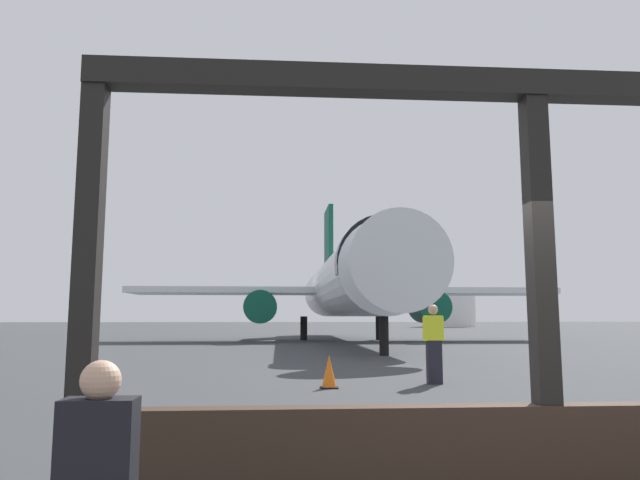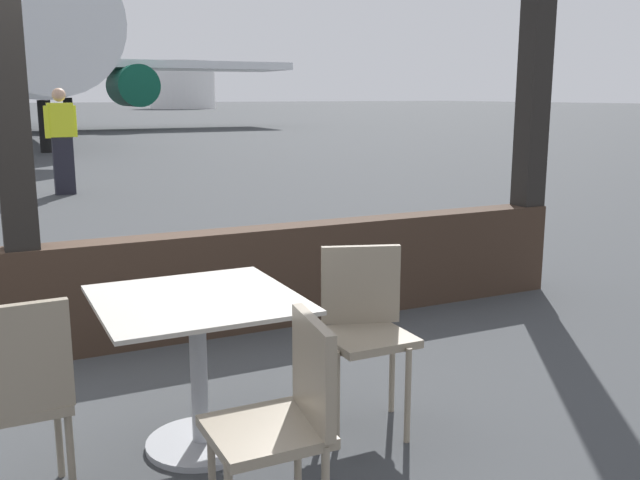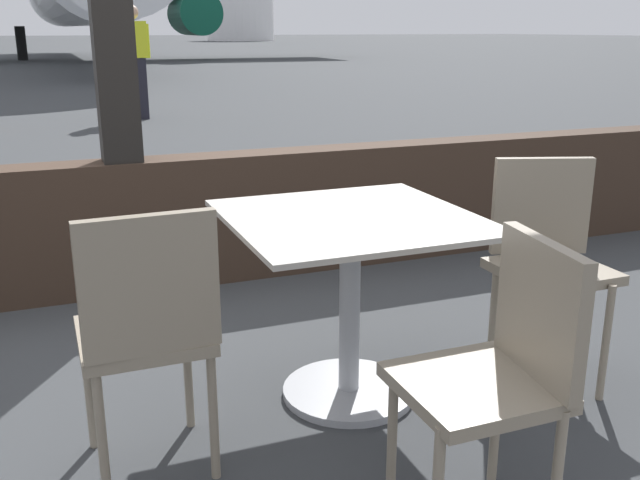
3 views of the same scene
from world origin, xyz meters
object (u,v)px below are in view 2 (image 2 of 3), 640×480
object	(u,v)px
cafe_chair_aisle_left	(15,389)
cafe_chair_window_left	(364,319)
ground_crew_worker	(62,140)
cafe_chair_window_right	(286,411)
dining_table	(198,354)
fuel_storage_tank	(182,85)
airplane	(14,54)

from	to	relation	value
cafe_chair_aisle_left	cafe_chair_window_left	bearing A→B (deg)	5.56
cafe_chair_window_left	ground_crew_worker	size ratio (longest dim) A/B	0.51
cafe_chair_aisle_left	ground_crew_worker	world-z (taller)	ground_crew_worker
cafe_chair_window_right	cafe_chair_aisle_left	bearing A→B (deg)	145.58
dining_table	fuel_storage_tank	xyz separation A→B (m)	(21.78, 80.43, 2.24)
cafe_chair_window_left	cafe_chair_window_right	xyz separation A→B (m)	(-0.74, -0.75, -0.02)
cafe_chair_window_right	ground_crew_worker	distance (m)	10.31
dining_table	cafe_chair_window_left	world-z (taller)	cafe_chair_window_left
cafe_chair_window_right	ground_crew_worker	bearing A→B (deg)	87.77
cafe_chair_aisle_left	cafe_chair_window_right	bearing A→B (deg)	-34.42
ground_crew_worker	cafe_chair_aisle_left	bearing A→B (deg)	-97.45
cafe_chair_window_left	fuel_storage_tank	distance (m)	83.24
cafe_chair_aisle_left	ground_crew_worker	distance (m)	9.79
cafe_chair_window_left	airplane	world-z (taller)	airplane
cafe_chair_window_left	fuel_storage_tank	xyz separation A→B (m)	(20.96, 80.53, 2.16)
cafe_chair_window_right	fuel_storage_tank	xyz separation A→B (m)	(21.70, 81.28, 2.18)
cafe_chair_window_right	cafe_chair_aisle_left	world-z (taller)	cafe_chair_aisle_left
dining_table	cafe_chair_window_left	distance (m)	0.83
dining_table	airplane	xyz separation A→B (m)	(1.06, 30.33, 2.85)
airplane	fuel_storage_tank	size ratio (longest dim) A/B	3.98
dining_table	cafe_chair_window_right	distance (m)	0.86
cafe_chair_aisle_left	airplane	bearing A→B (deg)	86.54
ground_crew_worker	airplane	bearing A→B (deg)	88.41
dining_table	cafe_chair_window_left	bearing A→B (deg)	-7.12
dining_table	ground_crew_worker	bearing A→B (deg)	87.10
cafe_chair_window_left	cafe_chair_aisle_left	size ratio (longest dim) A/B	1.00
fuel_storage_tank	cafe_chair_window_right	bearing A→B (deg)	-104.95
dining_table	airplane	distance (m)	30.48
cafe_chair_window_right	cafe_chair_window_left	bearing A→B (deg)	45.37
cafe_chair_aisle_left	ground_crew_worker	size ratio (longest dim) A/B	0.51
dining_table	fuel_storage_tank	size ratio (longest dim) A/B	0.12
ground_crew_worker	cafe_chair_window_right	bearing A→B (deg)	-92.23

